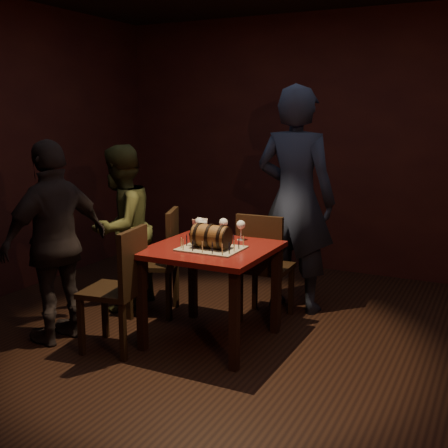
# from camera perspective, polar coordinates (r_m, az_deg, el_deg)

# --- Properties ---
(room_shell) EXTENTS (5.04, 5.04, 2.80)m
(room_shell) POSITION_cam_1_polar(r_m,az_deg,el_deg) (3.94, 0.31, 6.24)
(room_shell) COLOR black
(room_shell) RESTS_ON ground
(pub_table) EXTENTS (0.90, 0.90, 0.75)m
(pub_table) POSITION_cam_1_polar(r_m,az_deg,el_deg) (4.26, -1.33, -3.79)
(pub_table) COLOR #520E0D
(pub_table) RESTS_ON ground
(cake_board) EXTENTS (0.45, 0.35, 0.01)m
(cake_board) POSITION_cam_1_polar(r_m,az_deg,el_deg) (4.15, -1.30, -2.52)
(cake_board) COLOR gray
(cake_board) RESTS_ON pub_table
(barrel_cake) EXTENTS (0.33, 0.19, 0.19)m
(barrel_cake) POSITION_cam_1_polar(r_m,az_deg,el_deg) (4.13, -1.32, -1.27)
(barrel_cake) COLOR brown
(barrel_cake) RESTS_ON cake_board
(birthday_candles) EXTENTS (0.40, 0.30, 0.09)m
(birthday_candles) POSITION_cam_1_polar(r_m,az_deg,el_deg) (4.14, -1.30, -1.89)
(birthday_candles) COLOR #DCC283
(birthday_candles) RESTS_ON cake_board
(wine_glass_left) EXTENTS (0.07, 0.07, 0.16)m
(wine_glass_left) POSITION_cam_1_polar(r_m,az_deg,el_deg) (4.55, -2.51, 0.13)
(wine_glass_left) COLOR silver
(wine_glass_left) RESTS_ON pub_table
(wine_glass_mid) EXTENTS (0.07, 0.07, 0.16)m
(wine_glass_mid) POSITION_cam_1_polar(r_m,az_deg,el_deg) (4.52, -0.05, 0.05)
(wine_glass_mid) COLOR silver
(wine_glass_mid) RESTS_ON pub_table
(wine_glass_right) EXTENTS (0.07, 0.07, 0.16)m
(wine_glass_right) POSITION_cam_1_polar(r_m,az_deg,el_deg) (4.43, 1.73, -0.17)
(wine_glass_right) COLOR silver
(wine_glass_right) RESTS_ON pub_table
(pint_of_ale) EXTENTS (0.07, 0.07, 0.15)m
(pint_of_ale) POSITION_cam_1_polar(r_m,az_deg,el_deg) (4.43, -2.17, -0.77)
(pint_of_ale) COLOR silver
(pint_of_ale) RESTS_ON pub_table
(menu_card) EXTENTS (0.10, 0.05, 0.13)m
(menu_card) POSITION_cam_1_polar(r_m,az_deg,el_deg) (4.65, -2.47, -0.29)
(menu_card) COLOR white
(menu_card) RESTS_ON pub_table
(chair_back) EXTENTS (0.41, 0.41, 0.93)m
(chair_back) POSITION_cam_1_polar(r_m,az_deg,el_deg) (4.70, 4.00, -3.83)
(chair_back) COLOR black
(chair_back) RESTS_ON ground
(chair_left_rear) EXTENTS (0.52, 0.52, 0.93)m
(chair_left_rear) POSITION_cam_1_polar(r_m,az_deg,el_deg) (4.90, -6.36, -3.26)
(chair_left_rear) COLOR black
(chair_left_rear) RESTS_ON ground
(chair_left_front) EXTENTS (0.45, 0.45, 0.93)m
(chair_left_front) POSITION_cam_1_polar(r_m,az_deg,el_deg) (4.19, -10.35, -5.91)
(chair_left_front) COLOR black
(chair_left_front) RESTS_ON ground
(person_back) EXTENTS (0.75, 0.52, 1.98)m
(person_back) POSITION_cam_1_polar(r_m,az_deg,el_deg) (4.96, 7.24, 2.42)
(person_back) COLOR #1B2236
(person_back) RESTS_ON ground
(person_left_rear) EXTENTS (0.59, 0.74, 1.47)m
(person_left_rear) POSITION_cam_1_polar(r_m,az_deg,el_deg) (5.09, -10.45, -0.37)
(person_left_rear) COLOR #3B3F1F
(person_left_rear) RESTS_ON ground
(person_left_front) EXTENTS (0.55, 0.97, 1.56)m
(person_left_front) POSITION_cam_1_polar(r_m,az_deg,el_deg) (4.44, -16.71, -1.80)
(person_left_front) COLOR black
(person_left_front) RESTS_ON ground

